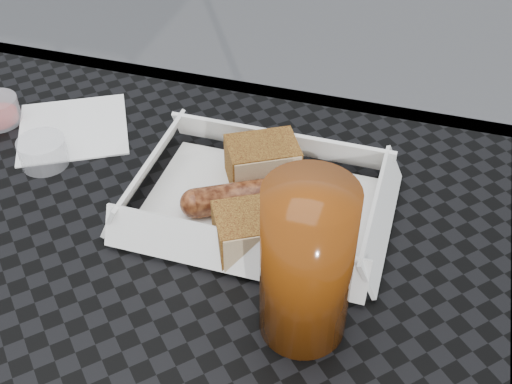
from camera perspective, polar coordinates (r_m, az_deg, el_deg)
patio_table at (r=0.63m, az=-17.20°, el=-14.74°), size 0.80×0.80×0.74m
food_tray at (r=0.63m, az=0.26°, el=-1.34°), size 0.22×0.15×0.00m
bratwurst at (r=0.62m, az=0.37°, el=-0.17°), size 0.14×0.09×0.03m
bread_near at (r=0.65m, az=0.57°, el=2.72°), size 0.09×0.08×0.04m
bread_far at (r=0.58m, az=0.25°, el=-3.37°), size 0.09×0.08×0.04m
veg_garnish at (r=0.58m, az=3.59°, el=-5.38°), size 0.03×0.03×0.00m
napkin at (r=0.76m, az=-15.94°, el=5.45°), size 0.16×0.16×0.00m
condiment_cup_empty at (r=0.71m, az=-18.40°, el=3.39°), size 0.05×0.05×0.03m
drink_glass at (r=0.48m, az=4.50°, el=-6.46°), size 0.07×0.07×0.15m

